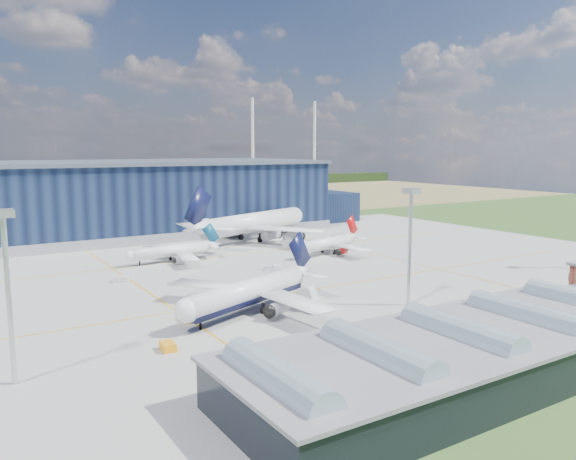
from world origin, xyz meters
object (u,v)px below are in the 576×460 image
object	(u,v)px
light_mast_west	(7,269)
airliner_widebody	(254,212)
airliner_regional	(170,245)
gse_cart_b	(121,279)
airliner_navy	(247,279)
car_b	(534,292)
airliner_red	(326,237)
gse_van_b	(291,244)
airstair	(305,302)
hangar	(157,200)
car_a	(460,333)
gse_cart_a	(278,268)
gse_tug_b	(168,347)
gse_tug_c	(291,231)
light_mast_center	(410,228)
gse_tug_a	(189,318)

from	to	relation	value
light_mast_west	airliner_widebody	xyz separation A→B (m)	(82.15, 85.00, -5.95)
airliner_regional	gse_cart_b	size ratio (longest dim) A/B	8.90
airliner_navy	car_b	world-z (taller)	airliner_navy
airliner_widebody	gse_cart_b	world-z (taller)	airliner_widebody
airliner_red	gse_van_b	world-z (taller)	airliner_red
gse_van_b	airstair	bearing A→B (deg)	-177.72
hangar	car_a	distance (m)	143.24
light_mast_west	gse_cart_a	bearing A→B (deg)	32.24
gse_cart_a	car_b	world-z (taller)	gse_cart_a
hangar	airliner_navy	bearing A→B (deg)	-101.03
airliner_regional	gse_tug_b	distance (m)	69.08
airliner_widebody	car_b	xyz separation A→B (m)	(16.10, -93.18, -8.92)
gse_cart_a	airstair	size ratio (longest dim) A/B	0.67
light_mast_west	gse_tug_c	size ratio (longest dim) A/B	6.47
light_mast_center	gse_tug_b	size ratio (longest dim) A/B	7.59
airliner_regional	airliner_red	bearing A→B (deg)	156.68
gse_cart_a	car_b	size ratio (longest dim) A/B	0.92
light_mast_west	airliner_navy	size ratio (longest dim) A/B	0.58
light_mast_center	airstair	size ratio (longest dim) A/B	4.95
light_mast_west	car_a	world-z (taller)	light_mast_west
light_mast_center	car_b	distance (m)	32.96
light_mast_center	gse_tug_a	world-z (taller)	light_mast_center
hangar	light_mast_center	world-z (taller)	hangar
hangar	gse_cart_b	world-z (taller)	hangar
airliner_regional	gse_cart_a	world-z (taller)	airliner_regional
gse_tug_a	airstair	size ratio (longest dim) A/B	0.71
airliner_red	car_a	distance (m)	74.05
car_a	light_mast_center	bearing A→B (deg)	-5.45
light_mast_west	light_mast_center	xyz separation A→B (m)	(70.00, 0.00, 0.00)
airliner_red	gse_cart_b	bearing A→B (deg)	-15.17
airliner_navy	airliner_regional	bearing A→B (deg)	-117.24
airliner_regional	car_b	xyz separation A→B (m)	(52.45, -73.75, -4.11)
light_mast_west	gse_van_b	xyz separation A→B (m)	(84.76, 66.17, -14.25)
airliner_widebody	car_a	world-z (taller)	airliner_widebody
gse_cart_b	light_mast_center	bearing A→B (deg)	-114.45
car_b	light_mast_center	bearing A→B (deg)	65.25
airliner_red	car_a	bearing A→B (deg)	53.28
light_mast_center	gse_tug_c	bearing A→B (deg)	71.21
light_mast_west	light_mast_center	distance (m)	70.00
airliner_red	gse_tug_b	size ratio (longest dim) A/B	10.08
light_mast_center	gse_cart_a	size ratio (longest dim) A/B	7.35
hangar	gse_tug_c	bearing A→B (deg)	-40.45
airliner_red	gse_tug_b	bearing A→B (deg)	19.33
light_mast_center	gse_tug_b	distance (m)	50.94
gse_tug_b	airliner_regional	bearing A→B (deg)	73.49
airliner_widebody	airstair	xyz separation A→B (m)	(-30.84, -76.72, -7.99)
hangar	gse_tug_b	size ratio (longest dim) A/B	47.87
airliner_widebody	gse_tug_c	world-z (taller)	airliner_widebody
light_mast_center	airliner_red	size ratio (longest dim) A/B	0.75
gse_cart_a	car_a	xyz separation A→B (m)	(-0.40, -58.80, -0.11)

